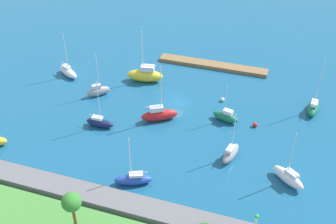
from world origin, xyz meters
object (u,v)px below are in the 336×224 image
park_tree_midwest (72,203)px  mooring_buoy_white (223,100)px  sailboat_white_near_pier (288,177)px  sailboat_blue_east_end (133,179)px  harbor_beacon (255,223)px  sailboat_white_inner_mooring (68,72)px  sailboat_green_far_south (313,107)px  sailboat_navy_outer_mooring (100,122)px  sailboat_green_along_channel (226,116)px  sailboat_yellow_center_basin (145,75)px  sailboat_gray_lone_north (98,91)px  pier_dock (213,65)px  mooring_buoy_red (255,125)px  sailboat_gray_far_north (231,153)px  sailboat_red_mid_basin (159,114)px

park_tree_midwest → mooring_buoy_white: size_ratio=6.97×
sailboat_white_near_pier → sailboat_blue_east_end: bearing=56.3°
harbor_beacon → sailboat_white_near_pier: bearing=-105.5°
sailboat_white_inner_mooring → sailboat_green_far_south: bearing=31.9°
sailboat_navy_outer_mooring → sailboat_green_far_south: size_ratio=0.85×
sailboat_green_along_channel → sailboat_blue_east_end: size_ratio=0.86×
park_tree_midwest → sailboat_yellow_center_basin: bearing=-82.5°
harbor_beacon → sailboat_gray_lone_north: (34.41, -25.37, -2.59)m
pier_dock → sailboat_green_along_channel: sailboat_green_along_channel is taller
sailboat_navy_outer_mooring → mooring_buoy_red: 27.81m
sailboat_green_along_channel → sailboat_white_near_pier: bearing=147.7°
sailboat_yellow_center_basin → sailboat_green_far_south: size_ratio=1.02×
mooring_buoy_white → sailboat_white_inner_mooring: bearing=1.0°
harbor_beacon → mooring_buoy_white: (10.41, -31.01, -3.26)m
sailboat_white_inner_mooring → mooring_buoy_red: (-40.89, 5.64, -0.52)m
harbor_beacon → sailboat_green_along_channel: bearing=-70.9°
sailboat_navy_outer_mooring → sailboat_gray_far_north: size_ratio=1.09×
park_tree_midwest → sailboat_navy_outer_mooring: size_ratio=0.59×
sailboat_white_near_pier → sailboat_gray_far_north: (9.23, -2.72, -0.04)m
sailboat_gray_lone_north → sailboat_green_along_channel: 25.82m
harbor_beacon → sailboat_gray_lone_north: size_ratio=0.40×
sailboat_gray_far_north → mooring_buoy_red: sailboat_gray_far_north is taller
sailboat_gray_lone_north → sailboat_white_inner_mooring: (9.68, -5.05, -0.10)m
sailboat_navy_outer_mooring → sailboat_blue_east_end: sailboat_navy_outer_mooring is taller
sailboat_green_far_south → sailboat_gray_lone_north: bearing=105.9°
sailboat_yellow_center_basin → sailboat_blue_east_end: sailboat_yellow_center_basin is taller
sailboat_red_mid_basin → mooring_buoy_white: size_ratio=14.02×
harbor_beacon → mooring_buoy_white: 32.87m
harbor_beacon → sailboat_red_mid_basin: sailboat_red_mid_basin is taller
harbor_beacon → sailboat_gray_far_north: (5.78, -15.09, -2.60)m
harbor_beacon → sailboat_navy_outer_mooring: 33.90m
sailboat_green_along_channel → mooring_buoy_white: sailboat_green_along_channel is taller
pier_dock → park_tree_midwest: park_tree_midwest is taller
sailboat_green_far_south → mooring_buoy_red: (9.67, 8.08, -0.62)m
sailboat_white_inner_mooring → mooring_buoy_white: sailboat_white_inner_mooring is taller
mooring_buoy_red → sailboat_green_along_channel: bearing=-0.7°
sailboat_yellow_center_basin → sailboat_navy_outer_mooring: sailboat_yellow_center_basin is taller
sailboat_gray_lone_north → sailboat_white_near_pier: bearing=-63.2°
sailboat_navy_outer_mooring → sailboat_green_far_south: (-36.12, -16.67, 0.19)m
park_tree_midwest → sailboat_gray_lone_north: (12.01, -30.92, -4.45)m
sailboat_gray_lone_north → sailboat_red_mid_basin: (-14.24, 4.07, 0.18)m
sailboat_white_near_pier → sailboat_red_mid_basin: (23.61, -8.93, 0.15)m
sailboat_white_inner_mooring → mooring_buoy_white: 33.68m
mooring_buoy_red → sailboat_gray_lone_north: bearing=-1.1°
harbor_beacon → pier_dock: bearing=-70.7°
sailboat_gray_far_north → sailboat_blue_east_end: bearing=142.0°
sailboat_yellow_center_basin → sailboat_white_inner_mooring: 16.85m
harbor_beacon → sailboat_white_near_pier: size_ratio=0.40×
sailboat_white_near_pier → sailboat_green_far_south: sailboat_green_far_south is taller
mooring_buoy_red → mooring_buoy_white: bearing=-40.8°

